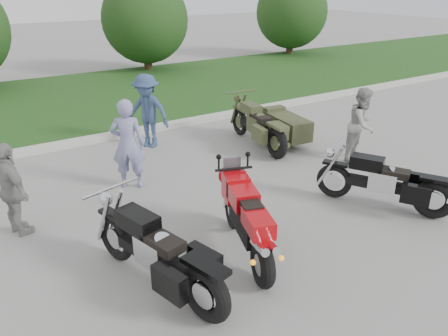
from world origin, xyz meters
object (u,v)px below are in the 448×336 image
cruiser_right (388,184)px  cruiser_sidecar (275,127)px  person_back (12,190)px  person_stripe (128,144)px  cruiser_left (161,257)px  person_denim (147,111)px  sportbike_red (247,219)px  person_grey (362,124)px

cruiser_right → cruiser_sidecar: size_ratio=0.84×
cruiser_sidecar → person_back: person_back is taller
cruiser_sidecar → person_stripe: person_stripe is taller
cruiser_left → cruiser_right: size_ratio=1.18×
person_back → cruiser_sidecar: bearing=-98.2°
person_denim → person_back: size_ratio=1.15×
person_stripe → person_back: (-2.17, -0.69, -0.12)m
cruiser_right → person_denim: 5.71m
cruiser_right → person_back: 6.29m
cruiser_left → sportbike_red: bearing=-12.8°
person_grey → person_denim: person_denim is taller
cruiser_sidecar → person_grey: person_grey is taller
person_denim → person_stripe: bearing=-67.7°
person_stripe → person_back: person_stripe is taller
sportbike_red → person_back: (-2.76, 2.46, 0.16)m
person_grey → person_back: bearing=154.8°
person_stripe → person_denim: person_stripe is taller
sportbike_red → person_stripe: size_ratio=1.19×
person_denim → person_back: (-3.38, -2.58, -0.11)m
cruiser_sidecar → person_grey: bearing=-53.1°
cruiser_sidecar → cruiser_left: bearing=-136.1°
cruiser_left → person_denim: 5.50m
sportbike_red → person_stripe: (-0.59, 3.15, 0.28)m
sportbike_red → person_denim: 5.09m
sportbike_red → cruiser_sidecar: size_ratio=0.83×
sportbike_red → person_grey: person_grey is taller
cruiser_sidecar → person_back: bearing=-163.5°
cruiser_sidecar → person_denim: person_denim is taller
person_stripe → cruiser_left: bearing=106.8°
cruiser_right → person_stripe: bearing=106.8°
cruiser_left → cruiser_sidecar: 5.89m
cruiser_left → cruiser_sidecar: bearing=22.0°
person_denim → person_back: 4.26m
cruiser_right → sportbike_red: bearing=146.9°
person_denim → person_grey: bearing=13.0°
sportbike_red → person_stripe: bearing=118.9°
cruiser_right → person_grey: person_grey is taller
sportbike_red → cruiser_sidecar: bearing=64.9°
person_grey → person_back: (-7.09, 0.73, -0.05)m
person_grey → person_back: person_grey is taller
cruiser_left → cruiser_sidecar: size_ratio=0.99×
sportbike_red → cruiser_left: (-1.39, -0.05, -0.10)m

